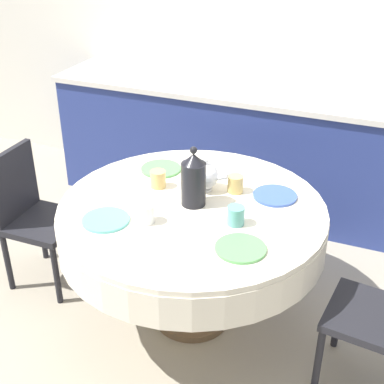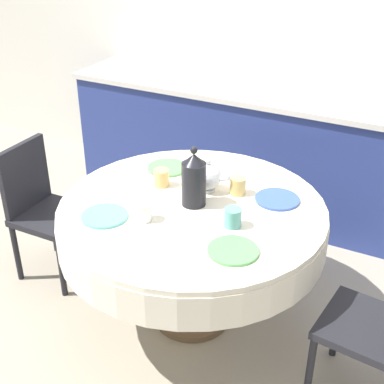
% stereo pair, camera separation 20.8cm
% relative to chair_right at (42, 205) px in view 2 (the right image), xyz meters
% --- Properties ---
extents(ground_plane, '(12.00, 12.00, 0.00)m').
position_rel_chair_right_xyz_m(ground_plane, '(1.04, 0.01, -0.48)').
color(ground_plane, '#9E937F').
extents(wall_back, '(7.00, 0.05, 2.60)m').
position_rel_chair_right_xyz_m(wall_back, '(1.04, 1.75, 0.82)').
color(wall_back, silver).
rests_on(wall_back, ground_plane).
extents(kitchen_counter, '(3.24, 0.64, 0.95)m').
position_rel_chair_right_xyz_m(kitchen_counter, '(1.04, 1.41, -0.01)').
color(kitchen_counter, navy).
rests_on(kitchen_counter, ground_plane).
extents(dining_table, '(1.40, 1.40, 0.75)m').
position_rel_chair_right_xyz_m(dining_table, '(1.04, 0.01, 0.15)').
color(dining_table, brown).
rests_on(dining_table, ground_plane).
extents(chair_right, '(0.41, 0.41, 0.87)m').
position_rel_chair_right_xyz_m(chair_right, '(0.00, 0.00, 0.00)').
color(chair_right, black).
rests_on(chair_right, ground_plane).
extents(plate_near_left, '(0.23, 0.23, 0.01)m').
position_rel_chair_right_xyz_m(plate_near_left, '(0.71, -0.29, 0.27)').
color(plate_near_left, '#60BCB7').
rests_on(plate_near_left, dining_table).
extents(cup_near_left, '(0.08, 0.08, 0.09)m').
position_rel_chair_right_xyz_m(cup_near_left, '(0.89, -0.22, 0.32)').
color(cup_near_left, white).
rests_on(cup_near_left, dining_table).
extents(plate_near_right, '(0.23, 0.23, 0.01)m').
position_rel_chair_right_xyz_m(plate_near_right, '(1.40, -0.26, 0.27)').
color(plate_near_right, '#5BA85B').
rests_on(plate_near_right, dining_table).
extents(cup_near_right, '(0.08, 0.08, 0.09)m').
position_rel_chair_right_xyz_m(cup_near_right, '(1.31, -0.07, 0.32)').
color(cup_near_right, '#5BA39E').
rests_on(cup_near_right, dining_table).
extents(plate_far_left, '(0.23, 0.23, 0.01)m').
position_rel_chair_right_xyz_m(plate_far_left, '(0.71, 0.33, 0.27)').
color(plate_far_left, '#5BA85B').
rests_on(plate_far_left, dining_table).
extents(cup_far_left, '(0.08, 0.08, 0.09)m').
position_rel_chair_right_xyz_m(cup_far_left, '(0.79, 0.13, 0.32)').
color(cup_far_left, '#DBB766').
rests_on(cup_far_left, dining_table).
extents(plate_far_right, '(0.23, 0.23, 0.01)m').
position_rel_chair_right_xyz_m(plate_far_right, '(1.41, 0.27, 0.27)').
color(plate_far_right, '#3856AD').
rests_on(plate_far_right, dining_table).
extents(cup_far_right, '(0.08, 0.08, 0.09)m').
position_rel_chair_right_xyz_m(cup_far_right, '(1.20, 0.24, 0.32)').
color(cup_far_right, '#DBB766').
rests_on(cup_far_right, dining_table).
extents(coffee_carafe, '(0.13, 0.13, 0.33)m').
position_rel_chair_right_xyz_m(coffee_carafe, '(1.04, 0.03, 0.41)').
color(coffee_carafe, black).
rests_on(coffee_carafe, dining_table).
extents(teapot, '(0.20, 0.15, 0.19)m').
position_rel_chair_right_xyz_m(teapot, '(1.04, 0.20, 0.35)').
color(teapot, white).
rests_on(teapot, dining_table).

